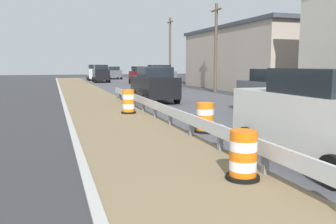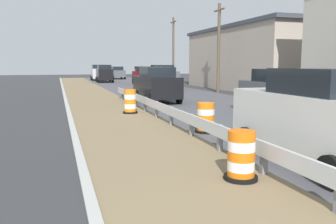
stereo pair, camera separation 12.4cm
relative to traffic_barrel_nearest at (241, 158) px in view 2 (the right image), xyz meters
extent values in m
cube|color=slate|center=(0.62, 0.17, -0.09)|extent=(0.12, 0.12, 0.70)
cube|color=slate|center=(0.62, 2.21, -0.09)|extent=(0.12, 0.12, 0.70)
cube|color=slate|center=(0.62, 4.24, -0.09)|extent=(0.12, 0.12, 0.70)
cube|color=slate|center=(0.62, 6.28, -0.09)|extent=(0.12, 0.12, 0.70)
cube|color=slate|center=(0.62, 8.32, -0.09)|extent=(0.12, 0.12, 0.70)
cube|color=slate|center=(0.62, 10.35, -0.09)|extent=(0.12, 0.12, 0.70)
cube|color=slate|center=(0.62, 12.39, -0.09)|extent=(0.12, 0.12, 0.70)
cube|color=slate|center=(0.62, 14.42, -0.09)|extent=(0.12, 0.12, 0.70)
cube|color=slate|center=(0.62, 16.46, -0.09)|extent=(0.12, 0.12, 0.70)
cylinder|color=orange|center=(0.00, 0.00, -0.34)|extent=(0.53, 0.53, 0.19)
cylinder|color=white|center=(0.00, 0.00, -0.14)|extent=(0.53, 0.53, 0.19)
cylinder|color=orange|center=(0.00, 0.00, 0.05)|extent=(0.53, 0.53, 0.19)
cylinder|color=white|center=(0.00, 0.00, 0.25)|extent=(0.53, 0.53, 0.19)
cylinder|color=orange|center=(0.00, 0.00, 0.44)|extent=(0.53, 0.53, 0.19)
cylinder|color=black|center=(0.00, 0.00, -0.40)|extent=(0.67, 0.67, 0.08)
cylinder|color=orange|center=(1.28, 4.64, -0.34)|extent=(0.58, 0.58, 0.20)
cylinder|color=white|center=(1.28, 4.64, -0.14)|extent=(0.58, 0.58, 0.20)
cylinder|color=orange|center=(1.28, 4.64, 0.06)|extent=(0.58, 0.58, 0.20)
cylinder|color=white|center=(1.28, 4.64, 0.26)|extent=(0.58, 0.58, 0.20)
cylinder|color=orange|center=(1.28, 4.64, 0.46)|extent=(0.58, 0.58, 0.20)
cylinder|color=black|center=(1.28, 4.64, -0.40)|extent=(0.73, 0.73, 0.08)
cylinder|color=orange|center=(-0.20, 9.90, -0.33)|extent=(0.54, 0.54, 0.22)
cylinder|color=white|center=(-0.20, 9.90, -0.11)|extent=(0.54, 0.54, 0.22)
cylinder|color=orange|center=(-0.20, 9.90, 0.11)|extent=(0.54, 0.54, 0.22)
cylinder|color=white|center=(-0.20, 9.90, 0.33)|extent=(0.54, 0.54, 0.22)
cylinder|color=orange|center=(-0.20, 9.90, 0.55)|extent=(0.54, 0.54, 0.22)
cylinder|color=black|center=(-0.20, 9.90, -0.40)|extent=(0.68, 0.68, 0.08)
cube|color=silver|center=(2.22, 44.84, 0.55)|extent=(1.93, 4.37, 1.34)
cube|color=black|center=(2.22, 44.67, 1.50)|extent=(1.69, 2.03, 0.56)
cylinder|color=black|center=(1.35, 46.29, -0.12)|extent=(0.24, 0.65, 0.64)
cylinder|color=black|center=(3.17, 46.24, -0.12)|extent=(0.24, 0.65, 0.64)
cylinder|color=black|center=(1.27, 43.44, -0.12)|extent=(0.24, 0.65, 0.64)
cylinder|color=black|center=(3.09, 43.39, -0.12)|extent=(0.24, 0.65, 0.64)
cube|color=maroon|center=(6.08, 33.15, 0.46)|extent=(1.87, 4.23, 1.14)
cube|color=black|center=(6.08, 33.31, 1.31)|extent=(1.65, 1.96, 0.56)
cylinder|color=black|center=(7.00, 31.78, -0.12)|extent=(0.23, 0.64, 0.64)
cylinder|color=black|center=(5.22, 31.74, -0.12)|extent=(0.23, 0.64, 0.64)
cylinder|color=black|center=(6.95, 34.55, -0.12)|extent=(0.23, 0.64, 0.64)
cylinder|color=black|center=(5.16, 34.51, -0.12)|extent=(0.23, 0.64, 0.64)
cube|color=black|center=(2.31, 14.34, 0.49)|extent=(1.96, 4.29, 1.21)
cube|color=black|center=(2.31, 14.17, 1.37)|extent=(1.73, 1.99, 0.56)
cylinder|color=black|center=(1.34, 15.72, -0.12)|extent=(0.23, 0.64, 0.64)
cylinder|color=black|center=(3.21, 15.76, -0.12)|extent=(0.23, 0.64, 0.64)
cylinder|color=black|center=(1.40, 12.91, -0.12)|extent=(0.23, 0.64, 0.64)
cylinder|color=black|center=(3.27, 12.95, -0.12)|extent=(0.23, 0.64, 0.64)
cube|color=#4C5156|center=(5.87, 24.85, 0.54)|extent=(1.89, 4.28, 1.32)
cube|color=black|center=(5.87, 25.03, 1.48)|extent=(1.69, 1.98, 0.56)
cylinder|color=black|center=(6.79, 23.44, -0.12)|extent=(0.22, 0.64, 0.64)
cylinder|color=black|center=(4.93, 23.45, -0.12)|extent=(0.22, 0.64, 0.64)
cylinder|color=black|center=(6.81, 26.26, -0.12)|extent=(0.22, 0.64, 0.64)
cylinder|color=black|center=(4.94, 26.27, -0.12)|extent=(0.22, 0.64, 0.64)
cube|color=black|center=(2.35, 39.05, 0.55)|extent=(1.87, 4.19, 1.33)
cube|color=black|center=(2.35, 38.89, 1.49)|extent=(1.63, 1.95, 0.56)
cylinder|color=black|center=(1.51, 40.44, -0.12)|extent=(0.24, 0.65, 0.64)
cylinder|color=black|center=(3.27, 40.40, -0.12)|extent=(0.24, 0.65, 0.64)
cylinder|color=black|center=(1.44, 37.71, -0.12)|extent=(0.24, 0.65, 0.64)
cylinder|color=black|center=(3.20, 37.66, -0.12)|extent=(0.24, 0.65, 0.64)
cube|color=#4C5156|center=(5.64, 48.78, 0.41)|extent=(1.83, 4.33, 1.05)
cube|color=black|center=(5.64, 48.95, 1.21)|extent=(1.62, 2.00, 0.56)
cylinder|color=black|center=(6.54, 47.37, -0.12)|extent=(0.23, 0.64, 0.64)
cylinder|color=black|center=(4.77, 47.35, -0.12)|extent=(0.23, 0.64, 0.64)
cylinder|color=black|center=(6.51, 50.21, -0.12)|extent=(0.23, 0.64, 0.64)
cylinder|color=black|center=(4.73, 50.19, -0.12)|extent=(0.23, 0.64, 0.64)
cube|color=silver|center=(2.21, 0.49, 0.52)|extent=(1.91, 4.46, 1.28)
cube|color=black|center=(2.21, 0.31, 1.44)|extent=(1.71, 2.06, 0.56)
cylinder|color=black|center=(1.26, 1.95, -0.12)|extent=(0.22, 0.64, 0.64)
cylinder|color=black|center=(3.14, 1.96, -0.12)|extent=(0.22, 0.64, 0.64)
cylinder|color=black|center=(1.28, -0.99, -0.12)|extent=(0.22, 0.64, 0.64)
cube|color=#4C5156|center=(6.01, 7.20, 0.47)|extent=(1.94, 4.28, 1.17)
cube|color=black|center=(6.00, 7.37, 1.33)|extent=(1.69, 1.99, 0.56)
cylinder|color=black|center=(6.96, 5.83, -0.12)|extent=(0.24, 0.65, 0.64)
cylinder|color=black|center=(5.14, 5.78, -0.12)|extent=(0.24, 0.65, 0.64)
cylinder|color=black|center=(6.88, 8.62, -0.12)|extent=(0.24, 0.65, 0.64)
cylinder|color=black|center=(5.06, 8.57, -0.12)|extent=(0.24, 0.65, 0.64)
cube|color=#AD9E8E|center=(13.93, 22.40, 2.22)|extent=(6.81, 15.80, 5.31)
cube|color=#3D424C|center=(13.93, 22.40, 5.02)|extent=(7.08, 16.43, 0.30)
cylinder|color=brown|center=(9.03, 19.84, 3.07)|extent=(0.24, 0.24, 7.00)
cube|color=brown|center=(9.03, 19.84, 6.07)|extent=(0.12, 1.80, 0.10)
cylinder|color=brown|center=(9.14, 31.64, 3.27)|extent=(0.24, 0.24, 7.40)
cube|color=brown|center=(9.14, 31.64, 6.47)|extent=(0.12, 1.80, 0.10)
camera|label=1|loc=(-3.47, -5.82, 1.80)|focal=37.28mm
camera|label=2|loc=(-3.35, -5.86, 1.80)|focal=37.28mm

